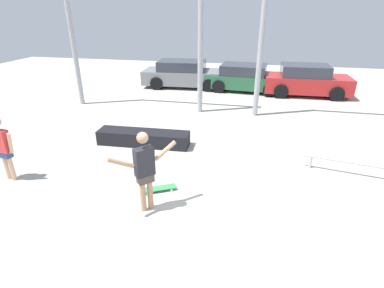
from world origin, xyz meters
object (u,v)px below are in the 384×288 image
object	(u,v)px
skateboarder	(145,168)
parked_car_green	(246,78)
parked_car_grey	(184,74)
bystander	(3,146)
grind_box	(144,138)
grind_rail	(353,165)
parked_car_red	(306,81)
skateboard	(159,188)

from	to	relation	value
skateboarder	parked_car_green	size ratio (longest dim) A/B	0.42
parked_car_grey	bystander	size ratio (longest dim) A/B	2.78
skateboarder	bystander	size ratio (longest dim) A/B	1.08
skateboarder	grind_box	size ratio (longest dim) A/B	0.62
skateboarder	grind_rail	size ratio (longest dim) A/B	0.73
parked_car_grey	skateboarder	bearing A→B (deg)	-84.38
parked_car_red	parked_car_grey	bearing A→B (deg)	174.83
grind_box	grind_rail	distance (m)	5.80
grind_rail	bystander	world-z (taller)	bystander
skateboard	grind_rail	xyz separation A→B (m)	(4.52, 1.71, 0.22)
parked_car_red	bystander	bearing A→B (deg)	-130.60
grind_box	grind_rail	world-z (taller)	grind_box
skateboard	bystander	bearing A→B (deg)	155.19
grind_box	parked_car_grey	xyz separation A→B (m)	(-0.48, 7.54, 0.44)
parked_car_red	skateboard	bearing A→B (deg)	-115.58
skateboard	grind_rail	world-z (taller)	grind_rail
parked_car_green	parked_car_red	world-z (taller)	parked_car_red
grind_box	parked_car_grey	size ratio (longest dim) A/B	0.63
parked_car_green	bystander	distance (m)	11.29
bystander	skateboarder	bearing A→B (deg)	-178.77
skateboard	bystander	xyz separation A→B (m)	(-3.70, -0.24, 0.82)
skateboard	parked_car_green	world-z (taller)	parked_car_green
bystander	grind_rail	bearing A→B (deg)	-158.43
parked_car_grey	grind_rail	bearing A→B (deg)	-56.17
parked_car_grey	bystander	world-z (taller)	bystander
skateboarder	parked_car_red	distance (m)	11.06
parked_car_red	bystander	distance (m)	12.60
parked_car_green	skateboard	bearing A→B (deg)	-93.76
skateboarder	grind_box	bearing A→B (deg)	66.02
grind_rail	bystander	size ratio (longest dim) A/B	1.48
parked_car_grey	skateboard	bearing A→B (deg)	-83.59
grind_rail	parked_car_green	xyz separation A→B (m)	(-3.04, 8.08, 0.34)
skateboard	grind_box	size ratio (longest dim) A/B	0.29
grind_rail	parked_car_green	bearing A→B (deg)	110.61
grind_box	bystander	xyz separation A→B (m)	(-2.46, -2.61, 0.67)
parked_car_green	parked_car_red	size ratio (longest dim) A/B	1.04
skateboarder	bystander	bearing A→B (deg)	127.47
skateboard	grind_box	world-z (taller)	grind_box
parked_car_grey	parked_car_green	xyz separation A→B (m)	(3.20, -0.12, -0.04)
parked_car_green	bystander	xyz separation A→B (m)	(-5.18, -10.03, 0.26)
parked_car_green	parked_car_grey	bearing A→B (deg)	-177.33
skateboarder	grind_box	distance (m)	3.38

